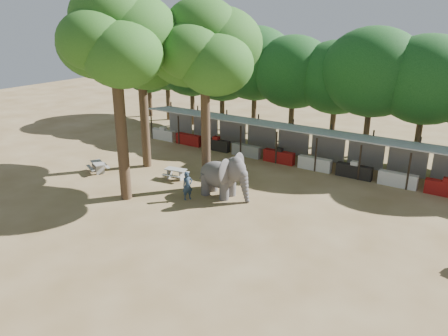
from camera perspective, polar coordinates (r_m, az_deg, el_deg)
The scene contains 10 objects.
ground at distance 21.74m, azimuth -5.18°, elevation -9.17°, with size 100.00×100.00×0.00m, color brown.
vendor_stalls at distance 32.38m, azimuth 10.21°, elevation 2.68°, with size 28.00×2.99×2.80m.
yard_tree_left at distance 30.61m, azimuth -10.84°, elevation 15.08°, with size 7.10×6.90×11.02m.
yard_tree_center at distance 24.92m, azimuth -14.11°, elevation 16.22°, with size 7.10×6.90×12.04m.
yard_tree_back at distance 25.96m, azimuth -2.56°, elevation 15.40°, with size 7.10×6.90×11.36m.
backdrop_trees at distance 36.17m, azimuth 14.01°, elevation 11.21°, with size 46.46×5.95×8.33m.
elephant at distance 25.89m, azimuth 0.01°, elevation -0.98°, with size 3.46×2.67×2.67m.
handler at distance 25.72m, azimuth -4.78°, elevation -2.33°, with size 0.62×0.41×1.72m, color #26384C.
picnic_table_near at distance 31.40m, azimuth -16.13°, elevation 0.29°, with size 1.83×1.76×0.71m.
picnic_table_far at distance 29.11m, azimuth -6.34°, elevation -0.57°, with size 1.59×1.47×0.70m.
Camera 1 is at (12.13, -14.72, 10.43)m, focal length 35.00 mm.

